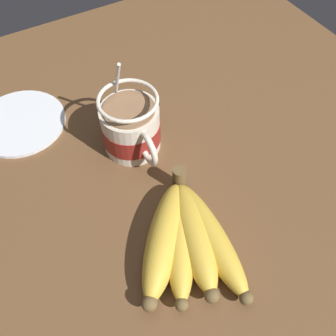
# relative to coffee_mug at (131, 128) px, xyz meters

# --- Properties ---
(table) EXTENTS (0.97, 0.97, 0.03)m
(table) POSITION_rel_coffee_mug_xyz_m (0.08, 0.02, -0.05)
(table) COLOR brown
(table) RESTS_ON ground
(coffee_mug) EXTENTS (0.15, 0.09, 0.15)m
(coffee_mug) POSITION_rel_coffee_mug_xyz_m (0.00, 0.00, 0.00)
(coffee_mug) COLOR beige
(coffee_mug) RESTS_ON table
(banana_bunch) EXTENTS (0.21, 0.15, 0.04)m
(banana_bunch) POSITION_rel_coffee_mug_xyz_m (0.19, -0.02, -0.02)
(banana_bunch) COLOR brown
(banana_bunch) RESTS_ON table
(small_plate) EXTENTS (0.15, 0.15, 0.01)m
(small_plate) POSITION_rel_coffee_mug_xyz_m (-0.14, -0.15, -0.04)
(small_plate) COLOR silver
(small_plate) RESTS_ON table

